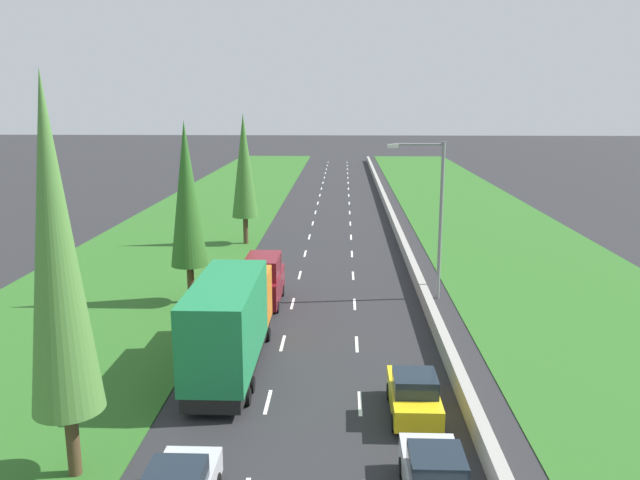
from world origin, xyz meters
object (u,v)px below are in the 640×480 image
(yellow_hatchback_right_lane, at_px, (414,394))
(street_light_mast, at_px, (435,209))
(maroon_van_left_lane, at_px, (264,280))
(poplar_tree_nearest, at_px, (55,249))
(silver_hatchback_right_lane, at_px, (435,477))
(poplar_tree_third, at_px, (244,166))
(green_box_truck_left_lane, at_px, (230,322))
(poplar_tree_second, at_px, (187,195))

(yellow_hatchback_right_lane, xyz_separation_m, street_light_mast, (2.58, 14.25, 4.40))
(maroon_van_left_lane, height_order, poplar_tree_nearest, poplar_tree_nearest)
(silver_hatchback_right_lane, distance_m, street_light_mast, 20.08)
(poplar_tree_nearest, distance_m, poplar_tree_third, 32.24)
(yellow_hatchback_right_lane, height_order, street_light_mast, street_light_mast)
(maroon_van_left_lane, bearing_deg, poplar_tree_nearest, -102.45)
(green_box_truck_left_lane, relative_size, yellow_hatchback_right_lane, 2.41)
(poplar_tree_second, bearing_deg, poplar_tree_nearest, -88.59)
(yellow_hatchback_right_lane, height_order, maroon_van_left_lane, maroon_van_left_lane)
(yellow_hatchback_right_lane, xyz_separation_m, maroon_van_left_lane, (-7.01, 12.75, 0.56))
(silver_hatchback_right_lane, xyz_separation_m, green_box_truck_left_lane, (-7.30, 8.88, 1.35))
(maroon_van_left_lane, relative_size, poplar_tree_second, 0.48)
(green_box_truck_left_lane, distance_m, yellow_hatchback_right_lane, 8.26)
(poplar_tree_third, bearing_deg, poplar_tree_second, -93.07)
(yellow_hatchback_right_lane, xyz_separation_m, poplar_tree_second, (-11.15, 12.90, 5.31))
(street_light_mast, bearing_deg, silver_hatchback_right_lane, -97.45)
(poplar_tree_second, distance_m, poplar_tree_third, 15.23)
(green_box_truck_left_lane, distance_m, poplar_tree_nearest, 9.87)
(poplar_tree_nearest, height_order, street_light_mast, poplar_tree_nearest)
(silver_hatchback_right_lane, xyz_separation_m, poplar_tree_second, (-11.19, 18.08, 5.31))
(street_light_mast, bearing_deg, maroon_van_left_lane, -171.11)
(yellow_hatchback_right_lane, relative_size, poplar_tree_third, 0.38)
(yellow_hatchback_right_lane, bearing_deg, maroon_van_left_lane, 118.80)
(silver_hatchback_right_lane, relative_size, poplar_tree_second, 0.38)
(silver_hatchback_right_lane, bearing_deg, poplar_tree_second, 121.75)
(silver_hatchback_right_lane, bearing_deg, maroon_van_left_lane, 111.45)
(maroon_van_left_lane, bearing_deg, poplar_tree_third, 102.23)
(poplar_tree_second, height_order, poplar_tree_third, poplar_tree_third)
(green_box_truck_left_lane, relative_size, poplar_tree_second, 0.92)
(green_box_truck_left_lane, distance_m, poplar_tree_second, 10.75)
(silver_hatchback_right_lane, xyz_separation_m, maroon_van_left_lane, (-7.05, 17.93, 0.56))
(silver_hatchback_right_lane, distance_m, poplar_tree_second, 21.91)
(poplar_tree_nearest, bearing_deg, yellow_hatchback_right_lane, 21.02)
(silver_hatchback_right_lane, bearing_deg, street_light_mast, 82.55)
(maroon_van_left_lane, relative_size, street_light_mast, 0.54)
(street_light_mast, bearing_deg, poplar_tree_nearest, -125.92)
(green_box_truck_left_lane, xyz_separation_m, street_light_mast, (9.84, 10.56, 3.05))
(poplar_tree_second, relative_size, street_light_mast, 1.13)
(yellow_hatchback_right_lane, bearing_deg, silver_hatchback_right_lane, -89.61)
(poplar_tree_second, bearing_deg, street_light_mast, 5.63)
(poplar_tree_third, bearing_deg, yellow_hatchback_right_lane, -69.81)
(silver_hatchback_right_lane, distance_m, maroon_van_left_lane, 19.28)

